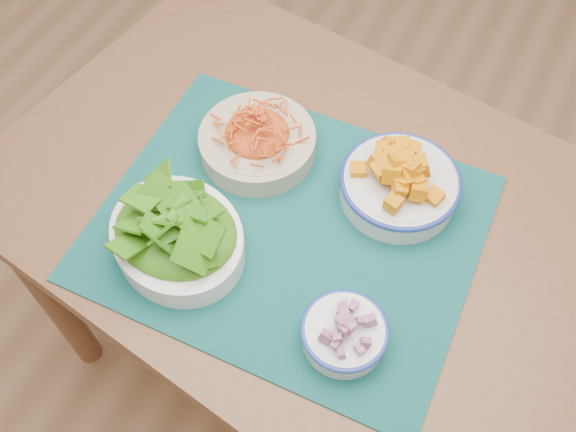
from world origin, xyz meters
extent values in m
plane|color=#AD7A53|center=(0.00, 0.00, 0.00)|extent=(4.00, 4.00, 0.00)
cube|color=brown|center=(0.17, -0.35, 0.73)|extent=(1.18, 0.87, 0.04)
cylinder|color=brown|center=(-0.36, -0.59, 0.35)|extent=(0.06, 0.06, 0.71)
cylinder|color=brown|center=(-0.28, 0.02, 0.35)|extent=(0.06, 0.06, 0.71)
cube|color=#063231|center=(0.14, -0.41, 0.75)|extent=(0.62, 0.51, 0.00)
cylinder|color=#C2B290|center=(0.03, -0.30, 0.78)|extent=(0.24, 0.24, 0.04)
ellipsoid|color=#E6581E|center=(0.03, -0.30, 0.82)|extent=(0.17, 0.17, 0.04)
cylinder|color=silver|center=(0.27, -0.27, 0.78)|extent=(0.25, 0.25, 0.05)
torus|color=navy|center=(0.27, -0.27, 0.80)|extent=(0.20, 0.20, 0.01)
ellipsoid|color=orange|center=(0.27, -0.27, 0.83)|extent=(0.17, 0.17, 0.05)
ellipsoid|color=#216209|center=(0.01, -0.53, 0.83)|extent=(0.20, 0.17, 0.05)
cylinder|color=silver|center=(0.30, -0.55, 0.77)|extent=(0.15, 0.15, 0.04)
torus|color=#213A99|center=(0.30, -0.55, 0.79)|extent=(0.13, 0.13, 0.01)
ellipsoid|color=maroon|center=(0.30, -0.55, 0.81)|extent=(0.10, 0.10, 0.03)
camera|label=1|loc=(0.40, -0.89, 1.63)|focal=40.00mm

